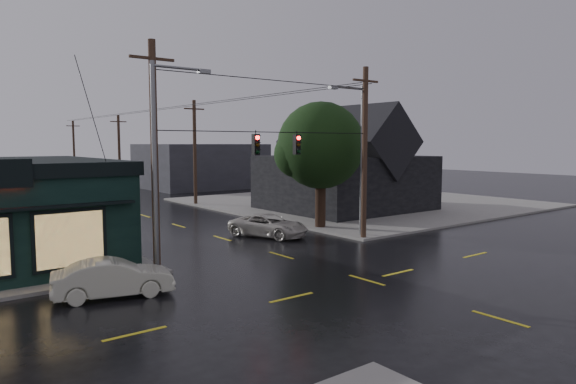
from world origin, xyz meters
TOP-DOWN VIEW (x-y plane):
  - ground_plane at (0.00, 0.00)m, footprint 160.00×160.00m
  - sidewalk_ne at (20.00, 20.00)m, footprint 28.00×28.00m
  - ne_building at (15.00, 17.00)m, footprint 12.60×11.60m
  - corner_tree at (7.00, 10.99)m, footprint 5.78×5.78m
  - utility_pole_nw at (-6.50, 6.50)m, footprint 2.00×0.32m
  - utility_pole_ne at (6.50, 6.50)m, footprint 2.00×0.32m
  - utility_pole_far_a at (6.50, 28.00)m, footprint 2.00×0.32m
  - utility_pole_far_b at (6.50, 48.00)m, footprint 2.00×0.32m
  - utility_pole_far_c at (6.50, 68.00)m, footprint 2.00×0.32m
  - span_signal_assembly at (0.10, 6.50)m, footprint 13.00×0.48m
  - streetlight_nw at (-6.80, 5.80)m, footprint 5.40×0.30m
  - streetlight_ne at (7.00, 7.20)m, footprint 5.40×0.30m
  - bg_building_east at (16.00, 45.00)m, footprint 14.00×12.00m
  - sedan_cream at (-9.24, 4.13)m, footprint 4.58×2.51m
  - suv_silver at (2.56, 10.74)m, footprint 4.02×5.48m

SIDE VIEW (x-z plane):
  - ground_plane at x=0.00m, z-range 0.00..0.00m
  - utility_pole_nw at x=-6.50m, z-range -5.08..5.08m
  - utility_pole_ne at x=6.50m, z-range -5.08..5.08m
  - utility_pole_far_a at x=6.50m, z-range -4.83..4.83m
  - utility_pole_far_b at x=6.50m, z-range -4.58..4.58m
  - utility_pole_far_c at x=6.50m, z-range -4.58..4.58m
  - streetlight_nw at x=-6.80m, z-range -4.58..4.58m
  - streetlight_ne at x=7.00m, z-range -4.58..4.58m
  - sidewalk_ne at x=20.00m, z-range 0.00..0.15m
  - suv_silver at x=2.56m, z-range 0.00..1.38m
  - sedan_cream at x=-9.24m, z-range 0.00..1.43m
  - bg_building_east at x=16.00m, z-range 0.00..5.60m
  - ne_building at x=15.00m, z-range 0.09..8.85m
  - corner_tree at x=7.00m, z-range 1.39..9.73m
  - span_signal_assembly at x=0.10m, z-range 5.08..6.31m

